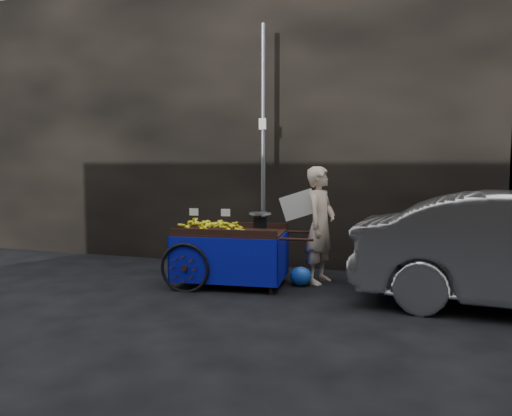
% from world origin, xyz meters
% --- Properties ---
extents(ground, '(80.00, 80.00, 0.00)m').
position_xyz_m(ground, '(0.00, 0.00, 0.00)').
color(ground, black).
rests_on(ground, ground).
extents(building_wall, '(13.50, 2.00, 5.00)m').
position_xyz_m(building_wall, '(0.39, 2.60, 2.50)').
color(building_wall, black).
rests_on(building_wall, ground).
extents(street_pole, '(0.12, 0.10, 4.00)m').
position_xyz_m(street_pole, '(0.30, 1.30, 2.01)').
color(street_pole, slate).
rests_on(street_pole, ground).
extents(banana_cart, '(2.19, 1.19, 1.14)m').
position_xyz_m(banana_cart, '(0.13, 0.11, 0.70)').
color(banana_cart, black).
rests_on(banana_cart, ground).
extents(vendor, '(0.87, 0.70, 1.72)m').
position_xyz_m(vendor, '(1.38, 0.66, 0.86)').
color(vendor, beige).
rests_on(vendor, ground).
extents(plastic_bag, '(0.31, 0.25, 0.28)m').
position_xyz_m(plastic_bag, '(1.16, 0.38, 0.14)').
color(plastic_bag, blue).
rests_on(plastic_bag, ground).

